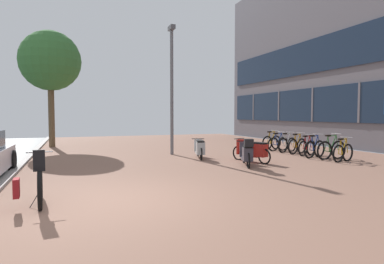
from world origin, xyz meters
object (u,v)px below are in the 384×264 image
(bicycle_rack_05, at_px, (287,145))
(scooter_near, at_px, (254,151))
(scooter_mid, at_px, (200,149))
(lamp_post, at_px, (172,83))
(bicycle_rack_02, at_px, (315,149))
(bicycle_rack_07, at_px, (272,142))
(street_tree, at_px, (50,61))
(bicycle_rack_04, at_px, (297,146))
(bicycle_rack_06, at_px, (278,144))
(bicycle_rack_00, at_px, (343,153))
(bicycle_rack_01, at_px, (331,150))
(bicycle_foreground, at_px, (38,184))
(scooter_far, at_px, (247,153))
(bicycle_rack_03, at_px, (307,148))

(bicycle_rack_05, bearing_deg, scooter_near, -144.09)
(scooter_mid, bearing_deg, lamp_post, 110.61)
(bicycle_rack_02, bearing_deg, bicycle_rack_07, 86.80)
(bicycle_rack_02, distance_m, street_tree, 13.76)
(bicycle_rack_04, bearing_deg, bicycle_rack_05, 93.82)
(bicycle_rack_06, xyz_separation_m, bicycle_rack_07, (0.08, 0.65, 0.01))
(bicycle_rack_02, xyz_separation_m, bicycle_rack_07, (0.18, 3.27, -0.00))
(bicycle_rack_00, height_order, lamp_post, lamp_post)
(bicycle_rack_00, bearing_deg, bicycle_rack_07, 89.75)
(bicycle_rack_01, xyz_separation_m, lamp_post, (-5.39, 3.56, 2.71))
(scooter_mid, bearing_deg, bicycle_rack_00, -28.42)
(bicycle_rack_00, bearing_deg, bicycle_rack_05, 90.35)
(bicycle_rack_07, relative_size, lamp_post, 0.24)
(bicycle_rack_05, xyz_separation_m, street_tree, (-10.35, 6.26, 4.19))
(bicycle_foreground, distance_m, bicycle_rack_02, 10.51)
(bicycle_rack_04, xyz_separation_m, scooter_mid, (-4.70, -0.08, 0.05))
(scooter_near, relative_size, street_tree, 0.29)
(lamp_post, bearing_deg, scooter_near, -56.61)
(bicycle_rack_07, distance_m, scooter_mid, 5.12)
(bicycle_rack_00, bearing_deg, scooter_mid, 151.58)
(bicycle_rack_00, bearing_deg, bicycle_rack_02, 97.12)
(scooter_far, xyz_separation_m, street_tree, (-6.47, 9.29, 4.09))
(bicycle_rack_03, distance_m, street_tree, 13.52)
(bicycle_rack_00, height_order, bicycle_rack_05, bicycle_rack_05)
(scooter_near, bearing_deg, lamp_post, 123.39)
(bicycle_rack_01, relative_size, street_tree, 0.24)
(bicycle_rack_00, distance_m, scooter_far, 3.91)
(bicycle_rack_04, relative_size, bicycle_rack_06, 1.01)
(bicycle_rack_01, height_order, scooter_near, bicycle_rack_01)
(bicycle_rack_02, relative_size, street_tree, 0.22)
(bicycle_rack_02, height_order, scooter_far, same)
(bicycle_rack_01, height_order, bicycle_rack_03, bicycle_rack_01)
(bicycle_foreground, bearing_deg, scooter_mid, 43.26)
(bicycle_rack_03, xyz_separation_m, street_tree, (-10.39, 7.57, 4.21))
(bicycle_rack_03, bearing_deg, bicycle_rack_00, -90.47)
(bicycle_foreground, distance_m, bicycle_rack_05, 11.48)
(bicycle_rack_03, bearing_deg, scooter_near, -162.96)
(bicycle_rack_03, distance_m, lamp_post, 6.40)
(bicycle_rack_04, bearing_deg, bicycle_rack_03, -90.68)
(bicycle_rack_03, bearing_deg, bicycle_rack_01, -87.19)
(bicycle_rack_04, distance_m, scooter_mid, 4.70)
(scooter_near, relative_size, scooter_mid, 1.06)
(bicycle_rack_04, relative_size, street_tree, 0.21)
(bicycle_rack_01, distance_m, bicycle_rack_06, 3.27)
(bicycle_foreground, distance_m, scooter_near, 7.62)
(bicycle_rack_04, bearing_deg, bicycle_rack_00, -90.52)
(bicycle_rack_07, height_order, street_tree, street_tree)
(bicycle_rack_03, bearing_deg, bicycle_rack_06, 92.17)
(bicycle_foreground, xyz_separation_m, lamp_post, (4.67, 6.67, 2.67))
(bicycle_rack_02, xyz_separation_m, bicycle_rack_03, (0.18, 0.65, -0.02))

